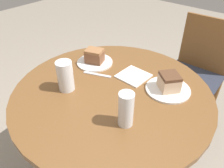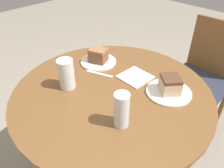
{
  "view_description": "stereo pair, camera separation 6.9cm",
  "coord_description": "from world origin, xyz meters",
  "px_view_note": "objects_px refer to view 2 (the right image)",
  "views": [
    {
      "loc": [
        0.56,
        -0.67,
        1.41
      ],
      "look_at": [
        0.0,
        0.0,
        0.77
      ],
      "focal_mm": 35.0,
      "sensor_mm": 36.0,
      "label": 1
    },
    {
      "loc": [
        0.61,
        -0.62,
        1.41
      ],
      "look_at": [
        0.0,
        0.0,
        0.77
      ],
      "focal_mm": 35.0,
      "sensor_mm": 36.0,
      "label": 2
    }
  ],
  "objects_px": {
    "chair": "(201,77)",
    "cake_slice_far": "(170,84)",
    "plate_near": "(98,62)",
    "glass_lemonade": "(67,76)",
    "glass_water": "(121,111)",
    "cake_slice_near": "(98,55)",
    "plate_far": "(169,92)"
  },
  "relations": [
    {
      "from": "chair",
      "to": "cake_slice_far",
      "type": "bearing_deg",
      "value": -84.01
    },
    {
      "from": "plate_near",
      "to": "glass_lemonade",
      "type": "distance_m",
      "value": 0.29
    },
    {
      "from": "plate_near",
      "to": "cake_slice_far",
      "type": "relative_size",
      "value": 1.63
    },
    {
      "from": "glass_lemonade",
      "to": "glass_water",
      "type": "distance_m",
      "value": 0.37
    },
    {
      "from": "chair",
      "to": "plate_near",
      "type": "relative_size",
      "value": 4.01
    },
    {
      "from": "cake_slice_near",
      "to": "glass_water",
      "type": "relative_size",
      "value": 0.76
    },
    {
      "from": "glass_lemonade",
      "to": "cake_slice_far",
      "type": "bearing_deg",
      "value": 38.85
    },
    {
      "from": "plate_near",
      "to": "plate_far",
      "type": "height_order",
      "value": "same"
    },
    {
      "from": "plate_near",
      "to": "glass_water",
      "type": "distance_m",
      "value": 0.53
    },
    {
      "from": "plate_far",
      "to": "glass_water",
      "type": "distance_m",
      "value": 0.33
    },
    {
      "from": "plate_near",
      "to": "glass_water",
      "type": "xyz_separation_m",
      "value": [
        0.44,
        -0.28,
        0.07
      ]
    },
    {
      "from": "plate_near",
      "to": "cake_slice_far",
      "type": "xyz_separation_m",
      "value": [
        0.47,
        0.05,
        0.05
      ]
    },
    {
      "from": "chair",
      "to": "glass_water",
      "type": "distance_m",
      "value": 1.07
    },
    {
      "from": "cake_slice_far",
      "to": "glass_lemonade",
      "type": "bearing_deg",
      "value": -141.15
    },
    {
      "from": "plate_far",
      "to": "cake_slice_near",
      "type": "height_order",
      "value": "cake_slice_near"
    },
    {
      "from": "glass_water",
      "to": "plate_near",
      "type": "bearing_deg",
      "value": 148.14
    },
    {
      "from": "glass_water",
      "to": "plate_far",
      "type": "bearing_deg",
      "value": 85.44
    },
    {
      "from": "plate_far",
      "to": "cake_slice_near",
      "type": "xyz_separation_m",
      "value": [
        -0.47,
        -0.05,
        0.04
      ]
    },
    {
      "from": "cake_slice_near",
      "to": "glass_water",
      "type": "bearing_deg",
      "value": -31.86
    },
    {
      "from": "chair",
      "to": "cake_slice_near",
      "type": "height_order",
      "value": "chair"
    },
    {
      "from": "cake_slice_far",
      "to": "glass_lemonade",
      "type": "relative_size",
      "value": 0.84
    },
    {
      "from": "plate_far",
      "to": "cake_slice_far",
      "type": "bearing_deg",
      "value": 0.0
    },
    {
      "from": "plate_far",
      "to": "cake_slice_near",
      "type": "distance_m",
      "value": 0.47
    },
    {
      "from": "plate_near",
      "to": "plate_far",
      "type": "relative_size",
      "value": 0.95
    },
    {
      "from": "plate_near",
      "to": "glass_water",
      "type": "relative_size",
      "value": 1.35
    },
    {
      "from": "plate_near",
      "to": "glass_lemonade",
      "type": "bearing_deg",
      "value": -75.95
    },
    {
      "from": "glass_lemonade",
      "to": "plate_far",
      "type": "bearing_deg",
      "value": 38.85
    },
    {
      "from": "chair",
      "to": "plate_far",
      "type": "xyz_separation_m",
      "value": [
        0.09,
        -0.68,
        0.29
      ]
    },
    {
      "from": "cake_slice_far",
      "to": "glass_water",
      "type": "relative_size",
      "value": 0.83
    },
    {
      "from": "plate_far",
      "to": "chair",
      "type": "bearing_deg",
      "value": 97.72
    },
    {
      "from": "plate_near",
      "to": "cake_slice_far",
      "type": "bearing_deg",
      "value": 5.55
    },
    {
      "from": "plate_far",
      "to": "cake_slice_far",
      "type": "xyz_separation_m",
      "value": [
        0.0,
        0.0,
        0.05
      ]
    }
  ]
}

